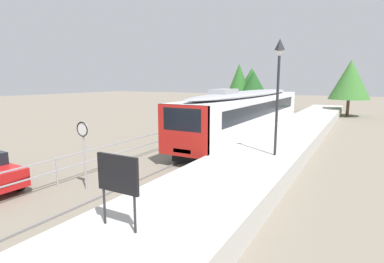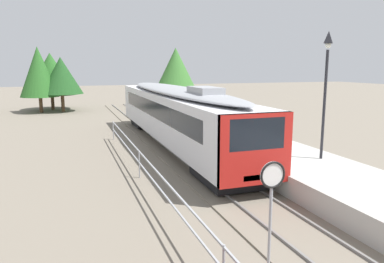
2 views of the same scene
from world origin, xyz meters
name	(u,v)px [view 1 (image 1 of 2)]	position (x,y,z in m)	size (l,w,h in m)	color
ground_plane	(185,144)	(-3.00, 22.00, 0.00)	(160.00, 160.00, 0.00)	slate
track_rails	(225,149)	(0.00, 22.00, 0.03)	(3.20, 60.00, 0.14)	slate
commuter_train	(249,110)	(0.00, 26.52, 2.15)	(2.82, 20.04, 3.74)	silver
station_platform	(276,148)	(3.25, 22.00, 0.45)	(3.90, 60.00, 0.90)	#B7B5AD
platform_lamp_mid_platform	(278,75)	(4.11, 18.34, 4.62)	(0.34, 0.34, 5.35)	#232328
platform_notice_board	(118,176)	(2.72, 9.25, 2.19)	(1.20, 0.08, 1.80)	#232328
speed_limit_sign	(83,138)	(-2.01, 12.35, 2.12)	(0.61, 0.10, 2.81)	#9EA0A5
carpark_fence	(56,166)	(-3.30, 12.00, 0.91)	(0.06, 36.06, 1.25)	#9EA0A5
tree_behind_carpark	(253,84)	(-6.49, 47.27, 3.86)	(4.42, 4.42, 5.81)	brown
tree_behind_station_far	(252,83)	(-7.59, 49.78, 3.99)	(5.46, 5.46, 6.31)	brown
tree_distant_left	(239,82)	(-8.69, 47.22, 4.26)	(3.94, 3.94, 6.85)	brown
tree_distant_centre	(350,80)	(5.98, 46.42, 4.51)	(4.79, 4.79, 6.93)	brown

